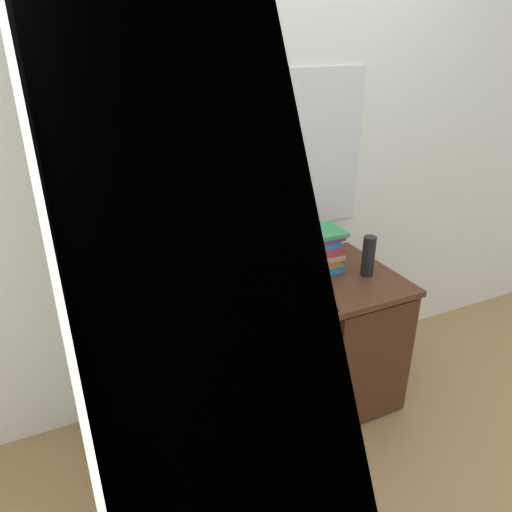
{
  "coord_description": "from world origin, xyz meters",
  "views": [
    {
      "loc": [
        -0.89,
        -1.79,
        1.84
      ],
      "look_at": [
        -0.02,
        0.03,
        0.9
      ],
      "focal_mm": 34.45,
      "sensor_mm": 36.0,
      "label": 1
    }
  ],
  "objects_px": {
    "mug": "(144,311)",
    "wastebasket": "(217,475)",
    "desk": "(326,335)",
    "book_stack_tall": "(247,269)",
    "water_bottle": "(368,256)",
    "book_stack_side": "(319,251)",
    "book_stack_keyboard_riser": "(238,298)",
    "computer_mouse": "(308,280)",
    "laptop": "(242,238)",
    "keyboard": "(237,280)",
    "cell_phone": "(327,303)"
  },
  "relations": [
    {
      "from": "mug",
      "to": "wastebasket",
      "type": "relative_size",
      "value": 0.4
    },
    {
      "from": "desk",
      "to": "wastebasket",
      "type": "xyz_separation_m",
      "value": [
        -0.75,
        -0.36,
        -0.26
      ]
    },
    {
      "from": "book_stack_tall",
      "to": "water_bottle",
      "type": "relative_size",
      "value": 1.24
    },
    {
      "from": "book_stack_side",
      "to": "book_stack_keyboard_riser",
      "type": "bearing_deg",
      "value": -157.87
    },
    {
      "from": "book_stack_tall",
      "to": "book_stack_keyboard_riser",
      "type": "bearing_deg",
      "value": -122.98
    },
    {
      "from": "desk",
      "to": "computer_mouse",
      "type": "height_order",
      "value": "computer_mouse"
    },
    {
      "from": "book_stack_tall",
      "to": "laptop",
      "type": "bearing_deg",
      "value": 87.34
    },
    {
      "from": "laptop",
      "to": "mug",
      "type": "bearing_deg",
      "value": -162.98
    },
    {
      "from": "laptop",
      "to": "computer_mouse",
      "type": "xyz_separation_m",
      "value": [
        0.27,
        -0.16,
        -0.2
      ]
    },
    {
      "from": "book_stack_tall",
      "to": "mug",
      "type": "xyz_separation_m",
      "value": [
        -0.52,
        -0.1,
        -0.04
      ]
    },
    {
      "from": "book_stack_tall",
      "to": "book_stack_side",
      "type": "relative_size",
      "value": 1.01
    },
    {
      "from": "book_stack_side",
      "to": "laptop",
      "type": "relative_size",
      "value": 0.7
    },
    {
      "from": "mug",
      "to": "water_bottle",
      "type": "height_order",
      "value": "water_bottle"
    },
    {
      "from": "desk",
      "to": "mug",
      "type": "xyz_separation_m",
      "value": [
        -0.91,
        0.02,
        0.37
      ]
    },
    {
      "from": "book_stack_keyboard_riser",
      "to": "mug",
      "type": "distance_m",
      "value": 0.4
    },
    {
      "from": "book_stack_keyboard_riser",
      "to": "keyboard",
      "type": "height_order",
      "value": "keyboard"
    },
    {
      "from": "wastebasket",
      "to": "book_stack_side",
      "type": "bearing_deg",
      "value": 32.21
    },
    {
      "from": "computer_mouse",
      "to": "water_bottle",
      "type": "bearing_deg",
      "value": -9.31
    },
    {
      "from": "wastebasket",
      "to": "laptop",
      "type": "bearing_deg",
      "value": 56.04
    },
    {
      "from": "book_stack_tall",
      "to": "wastebasket",
      "type": "relative_size",
      "value": 0.91
    },
    {
      "from": "computer_mouse",
      "to": "wastebasket",
      "type": "xyz_separation_m",
      "value": [
        -0.64,
        -0.38,
        -0.6
      ]
    },
    {
      "from": "book_stack_keyboard_riser",
      "to": "cell_phone",
      "type": "xyz_separation_m",
      "value": [
        0.4,
        -0.09,
        -0.08
      ]
    },
    {
      "from": "mug",
      "to": "laptop",
      "type": "bearing_deg",
      "value": 17.02
    },
    {
      "from": "cell_phone",
      "to": "wastebasket",
      "type": "distance_m",
      "value": 0.86
    },
    {
      "from": "water_bottle",
      "to": "cell_phone",
      "type": "xyz_separation_m",
      "value": [
        -0.34,
        -0.16,
        -0.1
      ]
    },
    {
      "from": "book_stack_side",
      "to": "keyboard",
      "type": "relative_size",
      "value": 0.6
    },
    {
      "from": "book_stack_keyboard_riser",
      "to": "water_bottle",
      "type": "bearing_deg",
      "value": 5.68
    },
    {
      "from": "book_stack_keyboard_riser",
      "to": "water_bottle",
      "type": "distance_m",
      "value": 0.73
    },
    {
      "from": "book_stack_keyboard_riser",
      "to": "wastebasket",
      "type": "distance_m",
      "value": 0.75
    },
    {
      "from": "book_stack_keyboard_riser",
      "to": "wastebasket",
      "type": "height_order",
      "value": "book_stack_keyboard_riser"
    },
    {
      "from": "book_stack_keyboard_riser",
      "to": "water_bottle",
      "type": "height_order",
      "value": "water_bottle"
    },
    {
      "from": "book_stack_side",
      "to": "cell_phone",
      "type": "distance_m",
      "value": 0.35
    },
    {
      "from": "mug",
      "to": "cell_phone",
      "type": "xyz_separation_m",
      "value": [
        0.77,
        -0.22,
        -0.04
      ]
    },
    {
      "from": "book_stack_keyboard_riser",
      "to": "wastebasket",
      "type": "relative_size",
      "value": 0.87
    },
    {
      "from": "desk",
      "to": "computer_mouse",
      "type": "relative_size",
      "value": 13.39
    },
    {
      "from": "water_bottle",
      "to": "cell_phone",
      "type": "height_order",
      "value": "water_bottle"
    },
    {
      "from": "book_stack_side",
      "to": "computer_mouse",
      "type": "distance_m",
      "value": 0.17
    },
    {
      "from": "laptop",
      "to": "desk",
      "type": "bearing_deg",
      "value": -24.72
    },
    {
      "from": "keyboard",
      "to": "wastebasket",
      "type": "relative_size",
      "value": 1.51
    },
    {
      "from": "mug",
      "to": "desk",
      "type": "bearing_deg",
      "value": -1.16
    },
    {
      "from": "desk",
      "to": "water_bottle",
      "type": "height_order",
      "value": "water_bottle"
    },
    {
      "from": "book_stack_keyboard_riser",
      "to": "desk",
      "type": "bearing_deg",
      "value": 11.43
    },
    {
      "from": "book_stack_tall",
      "to": "water_bottle",
      "type": "bearing_deg",
      "value": -14.72
    },
    {
      "from": "computer_mouse",
      "to": "water_bottle",
      "type": "relative_size",
      "value": 0.51
    },
    {
      "from": "desk",
      "to": "computer_mouse",
      "type": "distance_m",
      "value": 0.36
    },
    {
      "from": "desk",
      "to": "book_stack_tall",
      "type": "relative_size",
      "value": 5.5
    },
    {
      "from": "desk",
      "to": "laptop",
      "type": "distance_m",
      "value": 0.69
    },
    {
      "from": "book_stack_keyboard_riser",
      "to": "water_bottle",
      "type": "xyz_separation_m",
      "value": [
        0.73,
        0.07,
        0.02
      ]
    },
    {
      "from": "cell_phone",
      "to": "book_stack_side",
      "type": "bearing_deg",
      "value": 83.8
    },
    {
      "from": "book_stack_tall",
      "to": "mug",
      "type": "distance_m",
      "value": 0.53
    }
  ]
}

